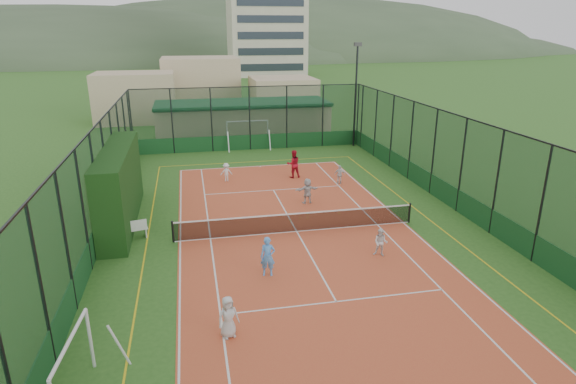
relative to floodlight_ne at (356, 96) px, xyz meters
name	(u,v)px	position (x,y,z in m)	size (l,w,h in m)	color
ground	(297,232)	(-8.60, -16.60, -4.12)	(300.00, 300.00, 0.00)	#2E5D1F
court_slab	(297,232)	(-8.60, -16.60, -4.12)	(11.17, 23.97, 0.01)	#C6432C
tennis_net	(297,222)	(-8.60, -16.60, -3.59)	(11.67, 0.12, 1.06)	black
perimeter_fence	(297,182)	(-8.60, -16.60, -1.62)	(18.12, 34.12, 5.00)	#10311F
floodlight_ne	(356,96)	(0.00, 0.00, 0.00)	(0.60, 0.26, 8.25)	black
clubhouse	(243,119)	(-8.60, 5.40, -2.55)	(15.20, 7.20, 3.15)	tan
distant_hills	(199,58)	(-8.60, 133.40, -4.12)	(200.00, 60.00, 24.00)	#384C33
hedge_left	(120,186)	(-16.90, -13.52, -2.24)	(1.29, 8.60, 3.76)	black
white_bench	(128,230)	(-16.40, -15.85, -3.64)	(1.72, 0.47, 0.97)	white
futsal_goal_near	(75,373)	(-16.61, -26.33, -3.17)	(0.86, 2.96, 1.91)	white
futsal_goal_far	(248,135)	(-8.74, 0.94, -3.02)	(3.43, 1.00, 2.21)	white
child_near_left	(228,317)	(-12.54, -24.24, -3.42)	(0.68, 0.44, 1.39)	silver
child_near_mid	(268,257)	(-10.66, -20.55, -3.31)	(0.58, 0.38, 1.60)	#549EEF
child_near_right	(381,243)	(-5.67, -19.85, -3.50)	(0.60, 0.47, 1.24)	white
child_far_left	(226,172)	(-11.22, -7.78, -3.52)	(0.76, 0.44, 1.18)	white
child_far_right	(340,175)	(-4.30, -9.77, -3.52)	(0.69, 0.29, 1.18)	white
child_far_back	(307,191)	(-7.14, -12.80, -3.40)	(1.33, 0.42, 1.43)	silver
coach	(293,164)	(-6.85, -7.85, -3.20)	(0.89, 0.69, 1.82)	#B01225
tennis_balls	(309,217)	(-7.57, -14.93, -4.08)	(2.80, 0.77, 0.07)	#CCE033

